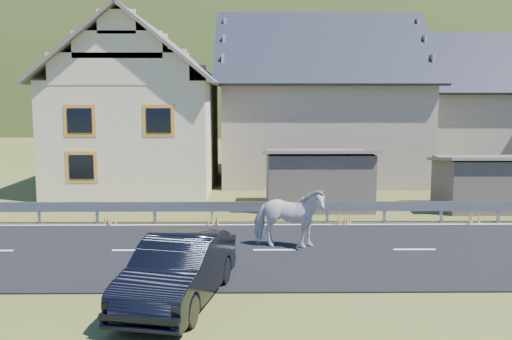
{
  "coord_description": "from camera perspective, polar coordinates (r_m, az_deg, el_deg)",
  "views": [
    {
      "loc": [
        -4.69,
        -15.76,
        4.38
      ],
      "look_at": [
        -4.5,
        1.98,
        2.08
      ],
      "focal_mm": 40.0,
      "sensor_mm": 36.0,
      "label": 1
    }
  ],
  "objects": [
    {
      "name": "ground",
      "position": [
        17.01,
        15.56,
        -7.8
      ],
      "size": [
        160.0,
        160.0,
        0.0
      ],
      "primitive_type": "plane",
      "color": "#3A3D1A",
      "rests_on": "ground"
    },
    {
      "name": "road",
      "position": [
        17.01,
        15.56,
        -7.74
      ],
      "size": [
        60.0,
        7.0,
        0.04
      ],
      "primitive_type": "cube",
      "color": "black",
      "rests_on": "ground"
    },
    {
      "name": "lane_markings",
      "position": [
        17.0,
        15.56,
        -7.66
      ],
      "size": [
        60.0,
        6.6,
        0.01
      ],
      "primitive_type": "cube",
      "color": "silver",
      "rests_on": "road"
    },
    {
      "name": "guardrail",
      "position": [
        20.36,
        12.74,
        -3.6
      ],
      "size": [
        28.1,
        0.09,
        0.75
      ],
      "color": "#93969B",
      "rests_on": "ground"
    },
    {
      "name": "shed_left",
      "position": [
        22.66,
        6.21,
        -0.98
      ],
      "size": [
        4.3,
        3.3,
        2.4
      ],
      "primitive_type": "cube",
      "color": "brown",
      "rests_on": "ground"
    },
    {
      "name": "shed_right",
      "position": [
        23.86,
        22.05,
        -1.3
      ],
      "size": [
        3.8,
        2.9,
        2.2
      ],
      "primitive_type": "cube",
      "color": "brown",
      "rests_on": "ground"
    },
    {
      "name": "house_cream",
      "position": [
        28.26,
        -11.55,
        7.2
      ],
      "size": [
        7.8,
        9.8,
        8.3
      ],
      "color": "beige",
      "rests_on": "ground"
    },
    {
      "name": "house_stone_a",
      "position": [
        30.98,
        6.28,
        7.82
      ],
      "size": [
        10.8,
        9.8,
        8.9
      ],
      "color": "gray",
      "rests_on": "ground"
    },
    {
      "name": "house_stone_b",
      "position": [
        35.5,
        22.22,
        6.62
      ],
      "size": [
        9.8,
        8.8,
        8.1
      ],
      "color": "gray",
      "rests_on": "ground"
    },
    {
      "name": "mountain",
      "position": [
        197.51,
        2.19,
        0.3
      ],
      "size": [
        440.0,
        280.0,
        260.0
      ],
      "primitive_type": "ellipsoid",
      "color": "#303F15",
      "rests_on": "ground"
    },
    {
      "name": "conifer_patch",
      "position": [
        135.45,
        -22.63,
        7.52
      ],
      "size": [
        76.0,
        50.0,
        28.0
      ],
      "primitive_type": "ellipsoid",
      "color": "black",
      "rests_on": "ground"
    },
    {
      "name": "horse",
      "position": [
        16.42,
        3.29,
        -4.79
      ],
      "size": [
        1.27,
        2.21,
        1.76
      ],
      "primitive_type": "imported",
      "rotation": [
        0.0,
        0.0,
        1.41
      ],
      "color": "beige",
      "rests_on": "road"
    },
    {
      "name": "car",
      "position": [
        12.41,
        -7.79,
        -9.85
      ],
      "size": [
        2.37,
        4.57,
        1.43
      ],
      "primitive_type": "imported",
      "rotation": [
        0.0,
        0.0,
        -0.2
      ],
      "color": "black",
      "rests_on": "ground"
    }
  ]
}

